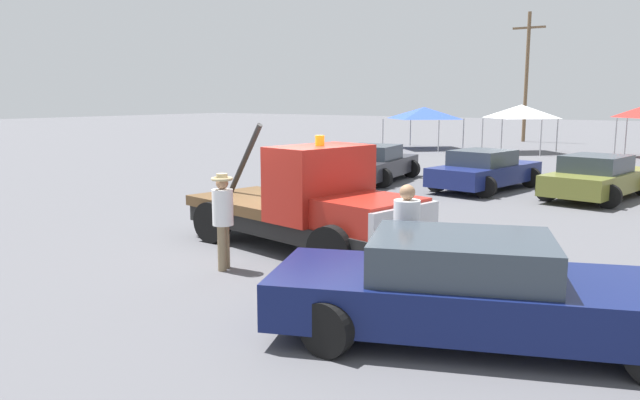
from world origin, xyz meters
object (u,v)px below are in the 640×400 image
object	(u,v)px
tow_truck	(311,206)
parked_car_navy	(485,171)
foreground_car	(477,290)
canopy_tent_blue	(424,113)
parked_car_olive	(597,178)
person_at_hood	(223,213)
person_near_truck	(406,234)
canopy_tent_white	(521,111)
utility_pole	(527,74)
parked_car_charcoal	(374,164)

from	to	relation	value
tow_truck	parked_car_navy	size ratio (longest dim) A/B	1.18
foreground_car	parked_car_navy	world-z (taller)	same
parked_car_navy	canopy_tent_blue	world-z (taller)	canopy_tent_blue
parked_car_olive	person_at_hood	bearing A→B (deg)	171.46
foreground_car	person_near_truck	world-z (taller)	person_near_truck
tow_truck	canopy_tent_white	world-z (taller)	canopy_tent_white
foreground_car	person_near_truck	bearing A→B (deg)	126.97
person_at_hood	parked_car_navy	size ratio (longest dim) A/B	0.36
foreground_car	tow_truck	bearing A→B (deg)	127.79
foreground_car	person_at_hood	bearing A→B (deg)	151.12
canopy_tent_white	person_near_truck	bearing A→B (deg)	-75.89
parked_car_navy	canopy_tent_blue	distance (m)	17.02
canopy_tent_white	utility_pole	xyz separation A→B (m)	(-2.50, 8.75, 2.37)
foreground_car	parked_car_charcoal	bearing A→B (deg)	102.79
parked_car_olive	canopy_tent_white	size ratio (longest dim) A/B	1.47
person_at_hood	parked_car_navy	distance (m)	12.09
canopy_tent_blue	canopy_tent_white	xyz separation A→B (m)	(5.57, 0.68, 0.15)
parked_car_charcoal	person_at_hood	bearing A→B (deg)	-171.17
parked_car_olive	canopy_tent_blue	world-z (taller)	canopy_tent_blue
foreground_car	parked_car_navy	bearing A→B (deg)	87.75
person_at_hood	canopy_tent_white	size ratio (longest dim) A/B	0.53
parked_car_navy	parked_car_olive	bearing A→B (deg)	-78.34
person_near_truck	parked_car_olive	bearing A→B (deg)	55.34
canopy_tent_blue	canopy_tent_white	distance (m)	5.61
canopy_tent_white	utility_pole	size ratio (longest dim) A/B	0.37
canopy_tent_blue	foreground_car	bearing A→B (deg)	-62.96
parked_car_charcoal	canopy_tent_blue	size ratio (longest dim) A/B	1.33
parked_car_charcoal	parked_car_olive	distance (m)	7.59
person_at_hood	parked_car_olive	xyz separation A→B (m)	(3.77, 12.27, -0.37)
tow_truck	foreground_car	xyz separation A→B (m)	(4.44, -2.55, -0.26)
tow_truck	parked_car_charcoal	world-z (taller)	tow_truck
foreground_car	parked_car_charcoal	xyz separation A→B (m)	(-8.75, 12.43, -0.00)
parked_car_navy	canopy_tent_blue	bearing A→B (deg)	41.18
parked_car_navy	canopy_tent_white	bearing A→B (deg)	21.97
parked_car_navy	foreground_car	bearing A→B (deg)	-151.29
person_at_hood	parked_car_navy	world-z (taller)	person_at_hood
person_near_truck	parked_car_olive	distance (m)	11.98
tow_truck	parked_car_olive	xyz separation A→B (m)	(3.27, 10.29, -0.27)
parked_car_navy	parked_car_olive	size ratio (longest dim) A/B	1.00
parked_car_navy	canopy_tent_blue	xyz separation A→B (m)	(-9.12, 14.29, 1.47)
person_near_truck	parked_car_charcoal	xyz separation A→B (m)	(-7.29, 11.57, -0.38)
parked_car_charcoal	parked_car_olive	world-z (taller)	same
tow_truck	parked_car_navy	distance (m)	10.11
person_near_truck	parked_car_charcoal	world-z (taller)	person_near_truck
tow_truck	canopy_tent_blue	xyz separation A→B (m)	(-9.31, 24.39, 1.21)
tow_truck	person_near_truck	bearing A→B (deg)	-19.33
person_at_hood	canopy_tent_white	xyz separation A→B (m)	(-3.25, 27.05, 1.25)
foreground_car	canopy_tent_white	world-z (taller)	canopy_tent_white
person_at_hood	parked_car_charcoal	xyz separation A→B (m)	(-3.82, 11.87, -0.37)
parked_car_charcoal	canopy_tent_blue	distance (m)	15.42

